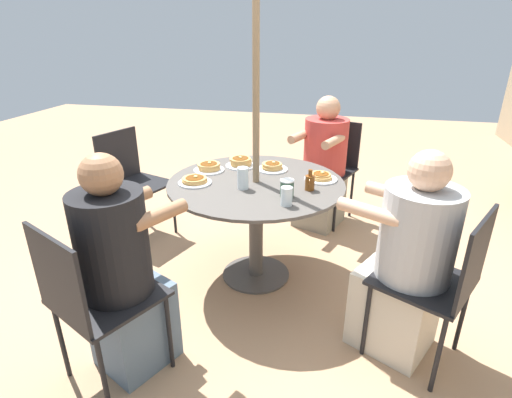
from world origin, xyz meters
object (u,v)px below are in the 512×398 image
object	(u,v)px
patio_chair_north	(91,296)
pancake_plate_e	(321,177)
drinking_glass_a	(243,178)
patio_chair_east	(441,278)
diner_east	(406,266)
patio_chair_south	(331,163)
coffee_cup	(287,188)
diner_south	(323,169)
diner_north	(123,277)
pancake_plate_b	(195,181)
pancake_plate_d	(209,167)
patio_table	(256,201)
patio_chair_west	(131,177)
pancake_plate_c	(241,163)
drinking_glass_b	(287,196)
syrup_bottle	(310,182)
pancake_plate_a	(272,167)

from	to	relation	value
patio_chair_north	pancake_plate_e	size ratio (longest dim) A/B	4.12
drinking_glass_a	pancake_plate_e	bearing A→B (deg)	119.49
patio_chair_east	diner_east	size ratio (longest dim) A/B	0.78
patio_chair_south	coffee_cup	bearing A→B (deg)	102.56
patio_chair_east	diner_south	world-z (taller)	diner_south
diner_north	diner_south	size ratio (longest dim) A/B	1.02
patio_chair_north	diner_north	size ratio (longest dim) A/B	0.76
diner_south	pancake_plate_e	distance (m)	0.89
pancake_plate_b	pancake_plate_d	bearing A→B (deg)	177.97
coffee_cup	patio_chair_south	bearing A→B (deg)	171.08
patio_table	diner_south	xyz separation A→B (m)	(-0.98, 0.39, -0.07)
patio_chair_east	diner_east	xyz separation A→B (m)	(-0.08, -0.15, -0.01)
patio_chair_south	patio_chair_west	xyz separation A→B (m)	(0.74, -1.61, 0.00)
patio_chair_north	drinking_glass_a	distance (m)	1.11
diner_south	coffee_cup	bearing A→B (deg)	104.39
patio_chair_east	pancake_plate_d	size ratio (longest dim) A/B	4.12
pancake_plate_e	diner_north	bearing A→B (deg)	-39.25
pancake_plate_d	patio_chair_north	bearing A→B (deg)	-7.39
patio_chair_north	pancake_plate_c	bearing A→B (deg)	101.46
diner_north	patio_chair_east	distance (m)	1.58
diner_east	pancake_plate_d	distance (m)	1.47
pancake_plate_b	diner_south	bearing A→B (deg)	145.04
drinking_glass_b	coffee_cup	bearing A→B (deg)	-172.51
pancake_plate_c	pancake_plate_b	bearing A→B (deg)	-26.84
patio_chair_west	drinking_glass_b	bearing A→B (deg)	81.55
syrup_bottle	drinking_glass_b	size ratio (longest dim) A/B	1.21
patio_table	patio_chair_north	size ratio (longest dim) A/B	1.31
diner_south	pancake_plate_e	world-z (taller)	diner_south
diner_north	coffee_cup	world-z (taller)	diner_north
patio_table	patio_chair_south	bearing A→B (deg)	158.51
pancake_plate_c	syrup_bottle	xyz separation A→B (m)	(0.36, 0.54, 0.02)
patio_chair_north	pancake_plate_e	world-z (taller)	patio_chair_north
pancake_plate_c	coffee_cup	size ratio (longest dim) A/B	2.04
diner_north	pancake_plate_e	xyz separation A→B (m)	(-1.08, 0.88, 0.21)
patio_chair_west	pancake_plate_e	xyz separation A→B (m)	(0.28, 1.58, 0.22)
patio_chair_west	pancake_plate_d	size ratio (longest dim) A/B	4.12
patio_chair_south	pancake_plate_c	distance (m)	1.09
diner_east	drinking_glass_a	bearing A→B (deg)	98.26
patio_chair_south	pancake_plate_e	xyz separation A→B (m)	(1.02, -0.03, 0.22)
drinking_glass_b	pancake_plate_a	bearing A→B (deg)	-162.06
patio_chair_east	pancake_plate_b	size ratio (longest dim) A/B	4.12
patio_chair_north	pancake_plate_a	world-z (taller)	patio_chair_north
patio_chair_south	pancake_plate_b	world-z (taller)	patio_chair_south
syrup_bottle	pancake_plate_b	bearing A→B (deg)	-86.20
diner_south	pancake_plate_c	xyz separation A→B (m)	(0.70, -0.57, 0.24)
diner_east	drinking_glass_b	xyz separation A→B (m)	(-0.17, -0.67, 0.27)
drinking_glass_b	drinking_glass_a	bearing A→B (deg)	-122.41
diner_east	diner_south	bearing A→B (deg)	48.65
patio_chair_north	patio_chair_west	bearing A→B (deg)	138.36
coffee_cup	pancake_plate_d	bearing A→B (deg)	-119.75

